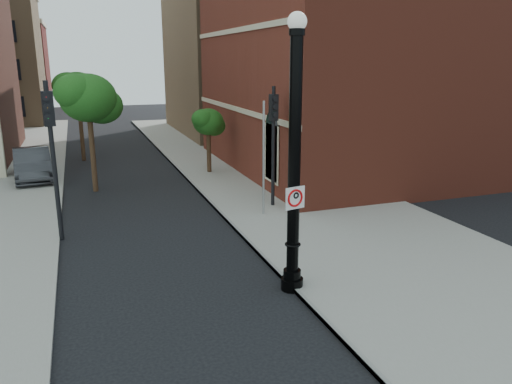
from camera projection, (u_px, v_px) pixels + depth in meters
name	position (u px, v px, depth m)	size (l,w,h in m)	color
ground	(220.00, 301.00, 12.88)	(120.00, 120.00, 0.00)	black
sidewalk_right	(284.00, 189.00, 23.91)	(8.00, 60.00, 0.12)	gray
curb_edge	(204.00, 196.00, 22.63)	(0.10, 60.00, 0.14)	gray
brick_wall_building	(417.00, 56.00, 29.21)	(22.30, 16.30, 12.50)	maroon
bg_building_tan_b	(302.00, 48.00, 43.59)	(22.00, 14.00, 14.00)	#947250
lamppost	(294.00, 171.00, 12.73)	(0.61, 0.61, 7.16)	black
no_parking_sign	(295.00, 198.00, 12.73)	(0.58, 0.16, 0.59)	white
parked_car	(33.00, 164.00, 25.73)	(1.73, 4.96, 1.64)	#2F2F34
traffic_signal_left	(51.00, 135.00, 16.35)	(0.38, 0.46, 5.41)	black
traffic_signal_right	(274.00, 127.00, 20.18)	(0.32, 0.41, 5.03)	black
utility_pole	(264.00, 160.00, 19.28)	(0.09, 0.09, 4.55)	#999999
street_tree_a	(89.00, 99.00, 22.65)	(3.03, 2.74, 5.46)	#342514
street_tree_b	(78.00, 91.00, 29.90)	(2.97, 2.69, 5.36)	#342514
street_tree_c	(208.00, 123.00, 26.64)	(1.97, 1.78, 3.55)	#342514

